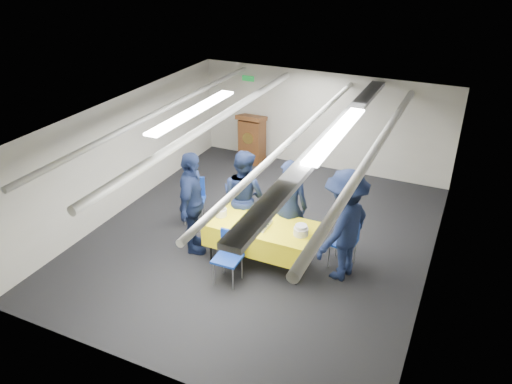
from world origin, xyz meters
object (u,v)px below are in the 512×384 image
(podium, at_px, (252,139))
(chair_near, at_px, (230,252))
(serving_table, at_px, (260,234))
(sailor_c, at_px, (192,203))
(sheet_cake, at_px, (255,222))
(sailor_b, at_px, (244,196))
(sailor_a, at_px, (289,208))
(sailor_d, at_px, (344,226))
(chair_right, at_px, (348,239))
(chair_left, at_px, (194,195))

(podium, bearing_deg, chair_near, -69.17)
(serving_table, height_order, sailor_c, sailor_c)
(podium, distance_m, chair_near, 4.70)
(sheet_cake, relative_size, sailor_b, 0.28)
(sailor_a, height_order, sailor_d, sailor_d)
(podium, xyz_separation_m, sailor_b, (1.33, -3.18, 0.26))
(chair_right, xyz_separation_m, sailor_d, (-0.03, -0.29, 0.42))
(chair_right, xyz_separation_m, chair_left, (-3.14, 0.28, 0.00))
(sailor_d, bearing_deg, sheet_cake, -61.42)
(sheet_cake, bearing_deg, serving_table, 48.11)
(sailor_d, bearing_deg, serving_table, -63.89)
(chair_left, distance_m, sailor_a, 2.13)
(serving_table, bearing_deg, sailor_b, 136.05)
(sailor_d, bearing_deg, sailor_a, -87.13)
(chair_near, distance_m, sailor_b, 1.31)
(podium, height_order, sailor_a, sailor_a)
(serving_table, height_order, chair_near, chair_near)
(podium, distance_m, sailor_b, 3.45)
(chair_near, relative_size, sailor_d, 0.46)
(podium, height_order, chair_left, podium)
(serving_table, relative_size, sheet_cake, 3.69)
(serving_table, xyz_separation_m, podium, (-1.92, 3.75, 0.05))
(podium, bearing_deg, chair_left, -87.08)
(chair_left, relative_size, sailor_c, 0.46)
(podium, relative_size, chair_left, 1.44)
(sailor_a, xyz_separation_m, sailor_d, (1.04, -0.26, 0.06))
(sailor_c, distance_m, sailor_d, 2.60)
(sheet_cake, height_order, chair_left, chair_left)
(chair_right, bearing_deg, serving_table, -159.83)
(sheet_cake, xyz_separation_m, chair_left, (-1.70, 0.86, -0.28))
(sheet_cake, bearing_deg, sailor_b, 129.21)
(sheet_cake, relative_size, chair_near, 0.56)
(sailor_b, bearing_deg, sailor_c, 58.82)
(chair_left, distance_m, sailor_d, 3.20)
(sheet_cake, xyz_separation_m, sailor_c, (-1.16, -0.07, 0.13))
(chair_right, height_order, sailor_d, sailor_d)
(chair_right, distance_m, sailor_b, 2.00)
(podium, bearing_deg, serving_table, -62.88)
(sailor_a, bearing_deg, chair_right, 164.14)
(sailor_a, xyz_separation_m, sailor_b, (-0.90, 0.09, -0.02))
(podium, relative_size, chair_near, 1.44)
(sailor_a, distance_m, sailor_d, 1.07)
(chair_near, height_order, sailor_d, sailor_d)
(chair_left, bearing_deg, sailor_c, -59.59)
(sheet_cake, bearing_deg, sailor_a, 55.62)
(sailor_b, relative_size, sailor_d, 0.92)
(chair_near, relative_size, chair_right, 1.00)
(chair_left, xyz_separation_m, sailor_a, (2.08, -0.31, 0.36))
(chair_left, relative_size, sailor_b, 0.50)
(sailor_b, height_order, sailor_c, sailor_c)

